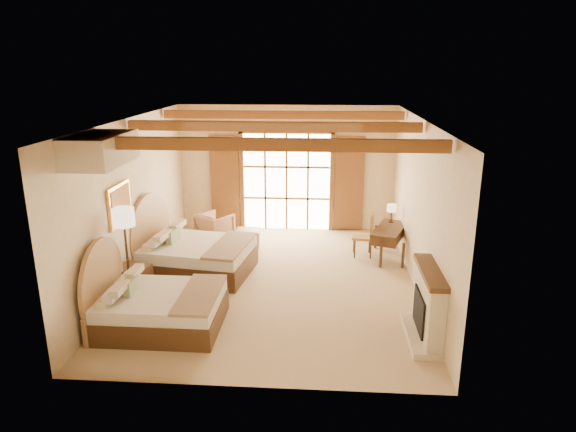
# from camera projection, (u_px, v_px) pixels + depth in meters

# --- Properties ---
(floor) EXTENTS (7.00, 7.00, 0.00)m
(floor) POSITION_uv_depth(u_px,v_px,m) (274.00, 281.00, 10.25)
(floor) COLOR tan
(floor) RESTS_ON ground
(wall_back) EXTENTS (5.50, 0.00, 5.50)m
(wall_back) POSITION_uv_depth(u_px,v_px,m) (287.00, 168.00, 13.14)
(wall_back) COLOR beige
(wall_back) RESTS_ON ground
(wall_left) EXTENTS (0.00, 7.00, 7.00)m
(wall_left) POSITION_uv_depth(u_px,v_px,m) (133.00, 202.00, 9.98)
(wall_left) COLOR beige
(wall_left) RESTS_ON ground
(wall_right) EXTENTS (0.00, 7.00, 7.00)m
(wall_right) POSITION_uv_depth(u_px,v_px,m) (419.00, 207.00, 9.61)
(wall_right) COLOR beige
(wall_right) RESTS_ON ground
(ceiling) EXTENTS (7.00, 7.00, 0.00)m
(ceiling) POSITION_uv_depth(u_px,v_px,m) (273.00, 120.00, 9.34)
(ceiling) COLOR #A86C3B
(ceiling) RESTS_ON ground
(ceiling_beams) EXTENTS (5.39, 4.60, 0.18)m
(ceiling_beams) POSITION_uv_depth(u_px,v_px,m) (273.00, 126.00, 9.37)
(ceiling_beams) COLOR brown
(ceiling_beams) RESTS_ON ceiling
(french_doors) EXTENTS (3.95, 0.08, 2.60)m
(french_doors) POSITION_uv_depth(u_px,v_px,m) (287.00, 182.00, 13.18)
(french_doors) COLOR white
(french_doors) RESTS_ON ground
(fireplace) EXTENTS (0.46, 1.40, 1.16)m
(fireplace) POSITION_uv_depth(u_px,v_px,m) (427.00, 308.00, 8.02)
(fireplace) COLOR beige
(fireplace) RESTS_ON ground
(painting) EXTENTS (0.06, 0.95, 0.75)m
(painting) POSITION_uv_depth(u_px,v_px,m) (120.00, 204.00, 9.22)
(painting) COLOR orange
(painting) RESTS_ON wall_left
(canopy_valance) EXTENTS (0.70, 1.40, 0.45)m
(canopy_valance) POSITION_uv_depth(u_px,v_px,m) (100.00, 149.00, 7.66)
(canopy_valance) COLOR beige
(canopy_valance) RESTS_ON ceiling
(bed_near) EXTENTS (1.99, 1.56, 1.31)m
(bed_near) POSITION_uv_depth(u_px,v_px,m) (151.00, 304.00, 8.39)
(bed_near) COLOR #482A1C
(bed_near) RESTS_ON floor
(bed_far) EXTENTS (2.39, 1.93, 1.43)m
(bed_far) POSITION_uv_depth(u_px,v_px,m) (189.00, 253.00, 10.57)
(bed_far) COLOR #482A1C
(bed_far) RESTS_ON floor
(nightstand) EXTENTS (0.67, 0.67, 0.65)m
(nightstand) POSITION_uv_depth(u_px,v_px,m) (133.00, 283.00, 9.37)
(nightstand) COLOR #482A1C
(nightstand) RESTS_ON floor
(floor_lamp) EXTENTS (0.38, 0.38, 1.79)m
(floor_lamp) POSITION_uv_depth(u_px,v_px,m) (124.00, 223.00, 8.89)
(floor_lamp) COLOR #332615
(floor_lamp) RESTS_ON floor
(armchair) EXTENTS (1.02, 1.03, 0.68)m
(armchair) POSITION_uv_depth(u_px,v_px,m) (215.00, 227.00, 12.56)
(armchair) COLOR #A27353
(armchair) RESTS_ON floor
(ottoman) EXTENTS (0.58, 0.58, 0.39)m
(ottoman) POSITION_uv_depth(u_px,v_px,m) (248.00, 238.00, 12.23)
(ottoman) COLOR #A67E53
(ottoman) RESTS_ON floor
(desk) EXTENTS (0.96, 1.41, 0.70)m
(desk) POSITION_uv_depth(u_px,v_px,m) (389.00, 242.00, 11.42)
(desk) COLOR #482A1C
(desk) RESTS_ON floor
(desk_chair) EXTENTS (0.50, 0.50, 1.01)m
(desk_chair) POSITION_uv_depth(u_px,v_px,m) (363.00, 242.00, 11.56)
(desk_chair) COLOR #A47B32
(desk_chair) RESTS_ON floor
(desk_lamp) EXTENTS (0.21, 0.21, 0.42)m
(desk_lamp) POSITION_uv_depth(u_px,v_px,m) (392.00, 209.00, 11.64)
(desk_lamp) COLOR #332615
(desk_lamp) RESTS_ON desk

